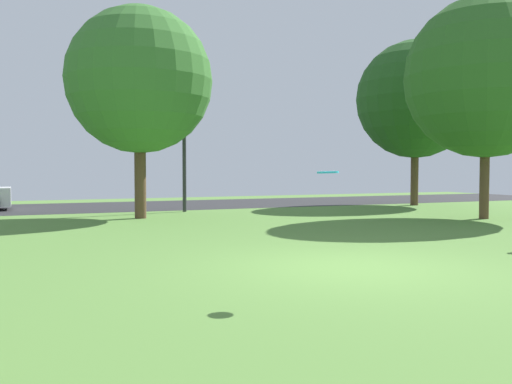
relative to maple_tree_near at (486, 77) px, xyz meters
name	(u,v)px	position (x,y,z in m)	size (l,w,h in m)	color
ground_plane	(351,268)	(-8.63, -5.72, -4.43)	(44.00, 44.00, 0.00)	#547F38
road_strip	(143,206)	(-8.63, 10.28, -4.43)	(44.00, 6.40, 0.01)	#28282B
maple_tree_near	(486,77)	(0.00, 0.00, 0.00)	(5.05, 5.05, 6.96)	brown
oak_tree_right	(415,100)	(2.24, 6.09, 0.10)	(5.03, 5.03, 7.06)	brown
birch_tree_lone	(139,81)	(-9.92, 4.43, -0.08)	(4.60, 4.60, 6.66)	brown
frisbee_disc	(328,172)	(-9.97, -7.24, -2.90)	(0.34, 0.34, 0.03)	#2DB2E0
street_lamp_post	(184,150)	(-7.89, 6.48, -2.18)	(0.14, 0.14, 4.50)	#2D2D33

